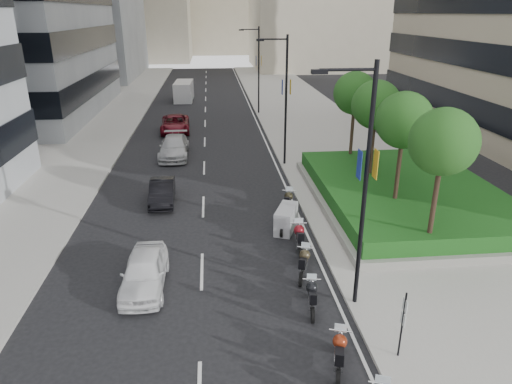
{
  "coord_description": "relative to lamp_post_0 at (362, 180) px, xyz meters",
  "views": [
    {
      "loc": [
        -0.86,
        -13.1,
        10.36
      ],
      "look_at": [
        1.23,
        7.91,
        2.0
      ],
      "focal_mm": 32.0,
      "sensor_mm": 36.0,
      "label": 1
    }
  ],
  "objects": [
    {
      "name": "motorcycle_5",
      "position": [
        -1.43,
        6.54,
        -4.45
      ],
      "size": [
        1.51,
        2.19,
        1.23
      ],
      "rotation": [
        0.0,
        0.0,
        1.19
      ],
      "color": "black",
      "rests_on": "ground"
    },
    {
      "name": "tree_1",
      "position": [
        4.36,
        7.0,
        0.36
      ],
      "size": [
        2.8,
        2.8,
        6.3
      ],
      "color": "#332319",
      "rests_on": "planter"
    },
    {
      "name": "planter",
      "position": [
        5.86,
        9.0,
        -4.72
      ],
      "size": [
        10.0,
        14.0,
        0.4
      ],
      "primitive_type": "cube",
      "color": "gray",
      "rests_on": "sidewalk_right"
    },
    {
      "name": "car_b",
      "position": [
        -8.0,
        10.9,
        -4.42
      ],
      "size": [
        1.51,
        3.98,
        1.3
      ],
      "primitive_type": "imported",
      "rotation": [
        0.0,
        0.0,
        0.04
      ],
      "color": "black",
      "rests_on": "ground"
    },
    {
      "name": "motorcycle_2",
      "position": [
        -1.53,
        -0.12,
        -4.52
      ],
      "size": [
        0.68,
        2.04,
        1.02
      ],
      "rotation": [
        0.0,
        0.0,
        1.41
      ],
      "color": "black",
      "rests_on": "ground"
    },
    {
      "name": "ground",
      "position": [
        -4.14,
        -1.0,
        -5.07
      ],
      "size": [
        160.0,
        160.0,
        0.0
      ],
      "primitive_type": "plane",
      "color": "black",
      "rests_on": "ground"
    },
    {
      "name": "motorcycle_4",
      "position": [
        -1.15,
        4.42,
        -4.44
      ],
      "size": [
        0.78,
        2.33,
        1.16
      ],
      "rotation": [
        0.0,
        0.0,
        1.46
      ],
      "color": "black",
      "rests_on": "ground"
    },
    {
      "name": "hedge",
      "position": [
        5.86,
        9.0,
        -4.12
      ],
      "size": [
        9.4,
        13.4,
        0.8
      ],
      "primitive_type": "cube",
      "color": "#1A4915",
      "rests_on": "planter"
    },
    {
      "name": "tree_2",
      "position": [
        4.36,
        11.0,
        0.36
      ],
      "size": [
        2.8,
        2.8,
        6.3
      ],
      "color": "#332319",
      "rests_on": "planter"
    },
    {
      "name": "lamp_post_2",
      "position": [
        0.0,
        35.0,
        0.0
      ],
      "size": [
        2.34,
        0.45,
        9.0
      ],
      "color": "black",
      "rests_on": "ground"
    },
    {
      "name": "lamp_post_0",
      "position": [
        0.0,
        0.0,
        0.0
      ],
      "size": [
        2.34,
        0.45,
        9.0
      ],
      "color": "black",
      "rests_on": "ground"
    },
    {
      "name": "lane_edge",
      "position": [
        -0.44,
        29.0,
        -5.06
      ],
      "size": [
        0.12,
        100.0,
        0.01
      ],
      "primitive_type": "cube",
      "color": "silver",
      "rests_on": "ground"
    },
    {
      "name": "lane_centre",
      "position": [
        -5.64,
        29.0,
        -5.06
      ],
      "size": [
        0.12,
        100.0,
        0.01
      ],
      "primitive_type": "cube",
      "color": "silver",
      "rests_on": "ground"
    },
    {
      "name": "car_a",
      "position": [
        -7.89,
        1.99,
        -4.35
      ],
      "size": [
        1.72,
        4.2,
        1.43
      ],
      "primitive_type": "imported",
      "rotation": [
        0.0,
        0.0,
        -0.01
      ],
      "color": "white",
      "rests_on": "ground"
    },
    {
      "name": "car_d",
      "position": [
        -8.34,
        27.69,
        -4.3
      ],
      "size": [
        2.75,
        5.6,
        1.53
      ],
      "primitive_type": "imported",
      "rotation": [
        0.0,
        0.0,
        0.04
      ],
      "color": "#600B16",
      "rests_on": "ground"
    },
    {
      "name": "parking_sign",
      "position": [
        0.66,
        -3.0,
        -3.61
      ],
      "size": [
        0.06,
        0.32,
        2.5
      ],
      "color": "black",
      "rests_on": "ground"
    },
    {
      "name": "motorcycle_3",
      "position": [
        -1.37,
        2.24,
        -4.49
      ],
      "size": [
        0.92,
        2.09,
        1.08
      ],
      "rotation": [
        0.0,
        0.0,
        1.25
      ],
      "color": "black",
      "rests_on": "ground"
    },
    {
      "name": "tree_3",
      "position": [
        4.36,
        15.0,
        0.36
      ],
      "size": [
        2.8,
        2.8,
        6.3
      ],
      "color": "#332319",
      "rests_on": "planter"
    },
    {
      "name": "delivery_van",
      "position": [
        -8.31,
        43.9,
        -3.99
      ],
      "size": [
        2.3,
        5.56,
        2.3
      ],
      "rotation": [
        0.0,
        0.0,
        -0.04
      ],
      "color": "silver",
      "rests_on": "ground"
    },
    {
      "name": "sidewalk_left",
      "position": [
        -16.14,
        29.0,
        -4.99
      ],
      "size": [
        8.0,
        100.0,
        0.15
      ],
      "primitive_type": "cube",
      "color": "#9E9B93",
      "rests_on": "ground"
    },
    {
      "name": "motorcycle_1",
      "position": [
        -1.34,
        -3.18,
        -4.5
      ],
      "size": [
        0.85,
        2.07,
        1.06
      ],
      "rotation": [
        0.0,
        0.0,
        1.28
      ],
      "color": "black",
      "rests_on": "ground"
    },
    {
      "name": "sidewalk_right",
      "position": [
        4.86,
        29.0,
        -4.99
      ],
      "size": [
        10.0,
        100.0,
        0.15
      ],
      "primitive_type": "cube",
      "color": "#9E9B93",
      "rests_on": "ground"
    },
    {
      "name": "lamp_post_1",
      "position": [
        0.0,
        17.0,
        0.0
      ],
      "size": [
        2.34,
        0.45,
        9.0
      ],
      "color": "black",
      "rests_on": "ground"
    },
    {
      "name": "car_c",
      "position": [
        -7.92,
        19.91,
        -4.3
      ],
      "size": [
        2.16,
        5.28,
        1.53
      ],
      "primitive_type": "imported",
      "rotation": [
        0.0,
        0.0,
        -0.0
      ],
      "color": "#B2B2B4",
      "rests_on": "ground"
    },
    {
      "name": "tree_0",
      "position": [
        4.36,
        3.0,
        0.36
      ],
      "size": [
        2.8,
        2.8,
        6.3
      ],
      "color": "#332319",
      "rests_on": "planter"
    },
    {
      "name": "motorcycle_6",
      "position": [
        -0.97,
        8.71,
        -4.47
      ],
      "size": [
        0.88,
        2.2,
        1.12
      ],
      "rotation": [
        0.0,
        0.0,
        1.3
      ],
      "color": "black",
      "rests_on": "ground"
    }
  ]
}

